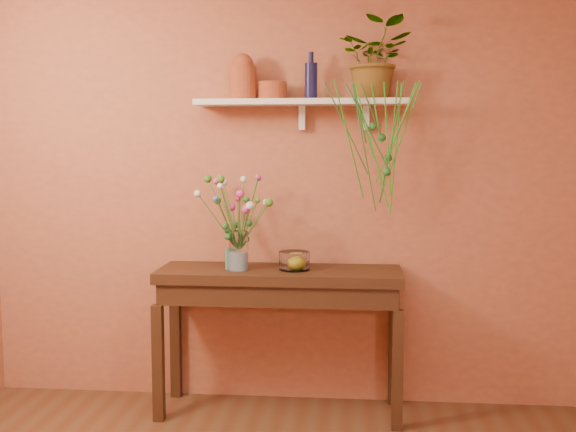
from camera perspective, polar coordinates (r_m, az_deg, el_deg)
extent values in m
cube|color=#B36741|center=(4.47, 0.54, 1.87)|extent=(4.00, 0.04, 2.70)
cube|color=#391E11|center=(4.28, -0.69, -4.79)|extent=(1.49, 0.48, 0.06)
cube|color=#391E11|center=(4.30, -0.69, -6.05)|extent=(1.43, 0.44, 0.13)
cube|color=#391E11|center=(4.34, -10.56, -11.75)|extent=(0.06, 0.06, 0.71)
cube|color=#391E11|center=(4.19, 8.95, -12.36)|extent=(0.06, 0.06, 0.71)
cube|color=#391E11|center=(4.72, -9.16, -10.27)|extent=(0.06, 0.06, 0.71)
cube|color=#391E11|center=(4.59, 8.63, -10.75)|extent=(0.06, 0.06, 0.71)
cube|color=white|center=(4.33, 1.07, 9.29)|extent=(1.30, 0.24, 0.04)
cube|color=white|center=(4.42, 1.16, 8.02)|extent=(0.04, 0.05, 0.15)
cube|color=white|center=(4.41, 6.40, 7.99)|extent=(0.04, 0.05, 0.15)
cylinder|color=#994925|center=(4.36, -3.70, 10.79)|extent=(0.21, 0.21, 0.20)
sphere|color=#994925|center=(4.37, -3.71, 12.26)|extent=(0.13, 0.13, 0.13)
cylinder|color=#994925|center=(4.34, -1.27, 10.21)|extent=(0.22, 0.22, 0.11)
cylinder|color=#13143D|center=(4.34, 1.89, 10.96)|extent=(0.08, 0.08, 0.22)
cylinder|color=#13143D|center=(4.36, 1.90, 12.83)|extent=(0.03, 0.03, 0.07)
imported|color=#236426|center=(4.35, 7.21, 12.60)|extent=(0.48, 0.43, 0.48)
cylinder|color=#236426|center=(4.20, 6.27, 5.49)|extent=(0.16, 0.11, 0.76)
cylinder|color=green|center=(4.14, 6.87, 5.70)|extent=(0.21, 0.10, 0.73)
cylinder|color=green|center=(4.21, 8.80, 5.38)|extent=(0.06, 0.13, 0.77)
cylinder|color=#236426|center=(4.17, 5.90, 8.32)|extent=(0.09, 0.08, 0.35)
cylinder|color=green|center=(4.15, 8.65, 7.62)|extent=(0.04, 0.24, 0.45)
cylinder|color=green|center=(4.19, 8.92, 6.56)|extent=(0.21, 0.14, 0.60)
cylinder|color=#236426|center=(4.15, 4.83, 7.08)|extent=(0.26, 0.19, 0.54)
cylinder|color=green|center=(4.21, 6.18, 7.69)|extent=(0.14, 0.10, 0.44)
cylinder|color=green|center=(4.15, 8.14, 6.17)|extent=(0.06, 0.14, 0.66)
cylinder|color=#236426|center=(4.12, 8.45, 5.84)|extent=(0.12, 0.28, 0.71)
cylinder|color=green|center=(4.13, 8.88, 6.68)|extent=(0.24, 0.21, 0.59)
cylinder|color=green|center=(4.11, 5.06, 6.05)|extent=(0.18, 0.38, 0.69)
cylinder|color=#236426|center=(4.18, 6.62, 7.05)|extent=(0.28, 0.10, 0.54)
cylinder|color=green|center=(4.21, 9.12, 5.89)|extent=(0.24, 0.09, 0.70)
cylinder|color=green|center=(4.19, 7.23, 8.27)|extent=(0.07, 0.03, 0.35)
cylinder|color=#236426|center=(4.20, 6.79, 8.68)|extent=(0.13, 0.10, 0.30)
sphere|color=#236426|center=(4.16, 6.92, 7.28)|extent=(0.05, 0.05, 0.05)
sphere|color=#236426|center=(4.22, 8.19, 4.72)|extent=(0.05, 0.05, 0.05)
sphere|color=#236426|center=(4.18, 8.08, 3.59)|extent=(0.05, 0.05, 0.05)
sphere|color=#236426|center=(4.21, 7.69, 6.37)|extent=(0.05, 0.05, 0.05)
cylinder|color=white|center=(4.23, -4.05, -2.84)|extent=(0.12, 0.12, 0.24)
cylinder|color=silver|center=(4.24, -4.05, -3.67)|extent=(0.11, 0.11, 0.12)
cylinder|color=#386B28|center=(4.12, -4.00, -0.52)|extent=(0.04, 0.19, 0.35)
sphere|color=#CB3486|center=(4.01, -3.94, 1.80)|extent=(0.05, 0.05, 0.05)
cylinder|color=#386B28|center=(4.13, -3.61, -0.98)|extent=(0.09, 0.16, 0.28)
sphere|color=silver|center=(4.04, -3.14, 0.85)|extent=(0.05, 0.05, 0.05)
cylinder|color=#386B28|center=(4.15, -3.77, -1.12)|extent=(0.07, 0.13, 0.26)
sphere|color=#CB3486|center=(4.07, -3.46, 0.55)|extent=(0.05, 0.05, 0.05)
cylinder|color=#386B28|center=(4.18, -3.74, -0.72)|extent=(0.06, 0.06, 0.31)
sphere|color=#236426|center=(4.13, -3.42, 1.35)|extent=(0.04, 0.04, 0.04)
cylinder|color=#386B28|center=(4.18, -2.82, -0.83)|extent=(0.20, 0.04, 0.29)
sphere|color=#48832C|center=(4.14, -1.55, 1.11)|extent=(0.05, 0.05, 0.05)
cylinder|color=#386B28|center=(4.20, -3.28, -0.73)|extent=(0.12, 0.02, 0.30)
sphere|color=#48832C|center=(4.17, -2.50, 1.31)|extent=(0.04, 0.04, 0.04)
cylinder|color=#386B28|center=(4.21, -3.26, 0.22)|extent=(0.12, 0.05, 0.44)
sphere|color=#CB3486|center=(4.21, -2.46, 3.19)|extent=(0.04, 0.04, 0.04)
cylinder|color=#386B28|center=(4.26, -2.92, -0.79)|extent=(0.15, 0.13, 0.28)
sphere|color=silver|center=(4.29, -1.80, 1.12)|extent=(0.04, 0.04, 0.04)
cylinder|color=#386B28|center=(4.26, -3.23, 0.20)|extent=(0.11, 0.13, 0.43)
sphere|color=#4664D5|center=(4.29, -2.42, 3.09)|extent=(0.03, 0.03, 0.03)
cylinder|color=#386B28|center=(4.25, -3.85, 0.15)|extent=(0.03, 0.10, 0.42)
sphere|color=silver|center=(4.27, -3.65, 3.00)|extent=(0.04, 0.04, 0.04)
cylinder|color=#386B28|center=(4.26, -4.09, -0.64)|extent=(0.03, 0.10, 0.30)
sphere|color=#CB3486|center=(4.29, -4.13, 1.41)|extent=(0.03, 0.03, 0.03)
cylinder|color=#386B28|center=(4.32, -4.69, 0.08)|extent=(0.13, 0.21, 0.40)
sphere|color=silver|center=(4.41, -5.30, 2.78)|extent=(0.05, 0.05, 0.05)
cylinder|color=#386B28|center=(4.30, -4.34, -0.98)|extent=(0.07, 0.17, 0.25)
sphere|color=#CB3486|center=(4.37, -4.62, 0.71)|extent=(0.05, 0.05, 0.05)
cylinder|color=#386B28|center=(4.29, -4.94, -0.71)|extent=(0.15, 0.15, 0.29)
sphere|color=#236426|center=(4.36, -5.79, 1.25)|extent=(0.05, 0.05, 0.05)
cylinder|color=#386B28|center=(4.27, -5.33, 0.19)|extent=(0.21, 0.11, 0.43)
sphere|color=#48832C|center=(4.33, -6.58, 3.05)|extent=(0.05, 0.05, 0.05)
cylinder|color=#386B28|center=(4.21, -4.79, 0.13)|extent=(0.11, 0.01, 0.43)
sphere|color=#48832C|center=(4.20, -5.54, 3.01)|extent=(0.05, 0.05, 0.05)
cylinder|color=#386B28|center=(4.21, -4.98, 0.04)|extent=(0.14, 0.02, 0.41)
sphere|color=#CB3486|center=(4.20, -5.92, 2.83)|extent=(0.04, 0.04, 0.04)
cylinder|color=#386B28|center=(4.18, -5.72, -0.48)|extent=(0.23, 0.11, 0.35)
sphere|color=silver|center=(4.14, -7.42, 1.81)|extent=(0.04, 0.04, 0.04)
cylinder|color=#386B28|center=(4.13, -4.97, -0.71)|extent=(0.10, 0.19, 0.33)
sphere|color=#4664D5|center=(4.03, -5.94, 1.41)|extent=(0.03, 0.03, 0.03)
cylinder|color=#386B28|center=(4.09, -4.79, -0.23)|extent=(0.06, 0.25, 0.40)
sphere|color=silver|center=(3.96, -5.57, 2.44)|extent=(0.04, 0.04, 0.04)
sphere|color=#236426|center=(4.23, -4.93, -1.23)|extent=(0.04, 0.04, 0.04)
sphere|color=#236426|center=(4.30, -3.44, -1.92)|extent=(0.04, 0.04, 0.04)
sphere|color=#236426|center=(4.36, -4.32, -0.74)|extent=(0.04, 0.04, 0.04)
sphere|color=#236426|center=(4.19, -4.93, -1.71)|extent=(0.04, 0.04, 0.04)
sphere|color=#236426|center=(4.19, -3.21, -0.60)|extent=(0.04, 0.04, 0.04)
sphere|color=#236426|center=(4.17, -5.11, -0.83)|extent=(0.04, 0.04, 0.04)
cylinder|color=white|center=(4.24, 0.51, -3.68)|extent=(0.19, 0.19, 0.11)
cylinder|color=white|center=(4.25, 0.51, -4.34)|extent=(0.18, 0.18, 0.01)
sphere|color=yellow|center=(4.23, 0.67, -3.83)|extent=(0.09, 0.09, 0.09)
cube|color=teal|center=(4.28, -4.67, -3.51)|extent=(0.08, 0.07, 0.13)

